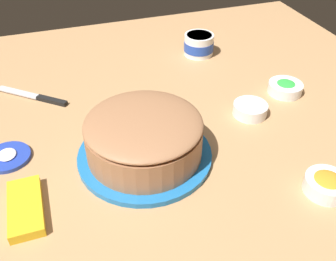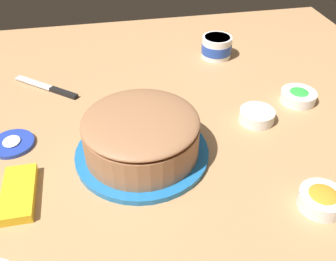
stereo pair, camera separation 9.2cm
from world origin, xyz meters
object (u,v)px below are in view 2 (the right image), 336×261
frosting_tub (217,46)px  frosting_tub_lid (12,143)px  candy_box_lower (19,193)px  sprinkle_bowl_rainbow (257,115)px  sprinkle_bowl_green (298,96)px  sprinkle_bowl_orange (322,199)px  spreading_knife (51,89)px  frosted_cake (141,137)px

frosting_tub → frosting_tub_lid: size_ratio=0.96×
frosting_tub → candy_box_lower: bearing=131.9°
frosting_tub → sprinkle_bowl_rainbow: 0.38m
sprinkle_bowl_green → candy_box_lower: 0.78m
sprinkle_bowl_orange → sprinkle_bowl_green: sprinkle_bowl_orange is taller
sprinkle_bowl_rainbow → sprinkle_bowl_green: sprinkle_bowl_green is taller
spreading_knife → sprinkle_bowl_rainbow: sprinkle_bowl_rainbow is taller
spreading_knife → frosted_cake: bearing=-146.3°
frosting_tub_lid → sprinkle_bowl_green: size_ratio=1.07×
frosted_cake → sprinkle_bowl_green: bearing=-73.2°
frosting_tub → frosting_tub_lid: 0.73m
frosting_tub_lid → spreading_knife: size_ratio=0.55×
frosted_cake → spreading_knife: (0.34, 0.23, -0.05)m
frosting_tub_lid → spreading_knife: frosting_tub_lid is taller
frosted_cake → sprinkle_bowl_green: (0.14, -0.47, -0.04)m
frosted_cake → sprinkle_bowl_green: size_ratio=3.18×
sprinkle_bowl_green → candy_box_lower: (-0.22, 0.75, -0.01)m
frosted_cake → frosting_tub_lid: bearing=72.6°
sprinkle_bowl_rainbow → sprinkle_bowl_orange: (-0.30, -0.02, 0.00)m
frosting_tub → candy_box_lower: size_ratio=0.67×
frosting_tub_lid → candy_box_lower: size_ratio=0.70×
spreading_knife → sprinkle_bowl_orange: bearing=-135.1°
frosted_cake → candy_box_lower: size_ratio=2.08×
spreading_knife → candy_box_lower: (-0.42, 0.05, 0.01)m
sprinkle_bowl_orange → frosting_tub: bearing=1.4°
frosting_tub_lid → sprinkle_bowl_green: sprinkle_bowl_green is taller
spreading_knife → sprinkle_bowl_orange: (-0.57, -0.57, 0.01)m
frosting_tub → frosting_tub_lid: bearing=119.4°
frosting_tub_lid → candy_box_lower: bearing=-168.6°
sprinkle_bowl_rainbow → sprinkle_bowl_orange: bearing=-176.4°
frosting_tub → spreading_knife: size_ratio=0.53×
spreading_knife → sprinkle_bowl_rainbow: size_ratio=2.08×
sprinkle_bowl_rainbow → candy_box_lower: bearing=104.9°
frosting_tub → sprinkle_bowl_orange: frosting_tub is taller
frosting_tub_lid → sprinkle_bowl_green: 0.78m
sprinkle_bowl_orange → spreading_knife: bearing=44.9°
sprinkle_bowl_orange → sprinkle_bowl_green: size_ratio=0.94×
frosted_cake → sprinkle_bowl_rainbow: frosted_cake is taller
frosted_cake → sprinkle_bowl_orange: size_ratio=3.37×
frosting_tub → frosting_tub_lid: frosting_tub is taller
frosted_cake → spreading_knife: bearing=33.7°
frosted_cake → frosting_tub: size_ratio=3.10×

